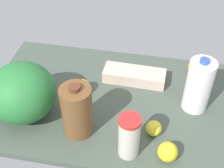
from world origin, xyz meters
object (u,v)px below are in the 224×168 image
Objects in this scene: egg_carton at (134,76)px; lemon_loose at (82,87)px; orange_far_back at (195,67)px; chocolate_milk_jug at (77,111)px; lemon_beside_bowl at (168,152)px; lemon_near_front at (154,128)px; tumbler_cup at (129,136)px; watermelon at (22,92)px; milk_jug at (199,86)px.

lemon_loose is (-23.19, -13.57, 0.72)cm from egg_carton.
lemon_loose is (-52.97, -25.58, 0.02)cm from orange_far_back.
chocolate_milk_jug is 39.41cm from lemon_beside_bowl.
chocolate_milk_jug reaches higher than lemon_beside_bowl.
egg_carton is at bearing 62.46° from chocolate_milk_jug.
lemon_loose is 40.51cm from lemon_near_front.
tumbler_cup is 2.65× the size of lemon_loose.
orange_far_back is (48.63, 48.17, -8.08)cm from chocolate_milk_jug.
milk_jug is at bearing 14.12° from watermelon.
lemon_beside_bowl reaches higher than lemon_near_front.
egg_carton is (18.86, 36.17, -8.77)cm from chocolate_milk_jug.
watermelon is at bearing 165.46° from tumbler_cup.
egg_carton is 4.14× the size of orange_far_back.
lemon_beside_bowl is at bearing -108.79° from milk_jug.
tumbler_cup reaches higher than lemon_beside_bowl.
lemon_beside_bowl reaches higher than lemon_loose.
lemon_beside_bowl is (-10.51, -30.90, -8.89)cm from milk_jug.
chocolate_milk_jug is 53.79cm from milk_jug.
lemon_near_front is (-6.35, 11.29, -0.63)cm from lemon_beside_bowl.
watermelon is at bearing -165.88° from milk_jug.
milk_jug is 0.89× the size of egg_carton.
lemon_near_front is (9.01, 11.40, -6.57)cm from tumbler_cup.
watermelon reaches higher than tumbler_cup.
chocolate_milk_jug is 25.88cm from watermelon.
lemon_near_front is at bearing -67.04° from egg_carton.
lemon_beside_bowl is 1.07× the size of lemon_loose.
chocolate_milk_jug is 3.37× the size of lemon_loose.
watermelon reaches higher than egg_carton.
watermelon reaches higher than lemon_loose.
lemon_beside_bowl is at bearing -35.45° from lemon_loose.
chocolate_milk_jug reaches higher than orange_far_back.
watermelon is 4.33× the size of lemon_near_front.
tumbler_cup is 2.95× the size of lemon_near_front.
lemon_loose is at bearing 144.55° from lemon_beside_bowl.
orange_far_back is 56.68cm from lemon_beside_bowl.
watermelon is 55.10cm from egg_carton.
chocolate_milk_jug is at bearing -154.18° from milk_jug.
lemon_near_front is (56.96, -1.04, -9.45)cm from watermelon.
watermelon is 3.64× the size of lemon_beside_bowl.
tumbler_cup reaches higher than egg_carton.
lemon_loose is (-4.33, 22.59, -8.05)cm from chocolate_milk_jug.
lemon_near_front is at bearing 119.35° from lemon_beside_bowl.
watermelon is 1.06× the size of milk_jug.
watermelon is at bearing 178.95° from lemon_near_front.
orange_far_back is at bearing 68.94° from lemon_near_front.
lemon_loose reaches higher than lemon_near_front.
lemon_beside_bowl reaches higher than egg_carton.
milk_jug is 1.38× the size of tumbler_cup.
watermelon is 1.47× the size of tumbler_cup.
egg_carton is 26.88cm from lemon_loose.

